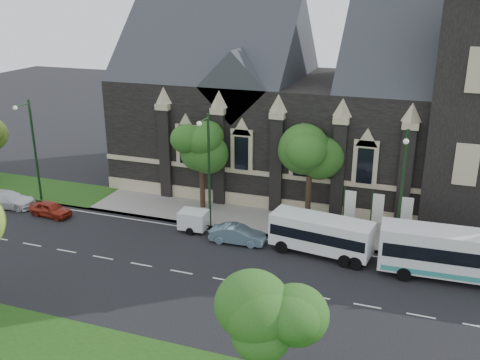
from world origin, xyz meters
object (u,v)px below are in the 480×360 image
at_px(tree_walk_left, 205,143).
at_px(banner_flag_center, 375,211).
at_px(shuttle_bus, 321,233).
at_px(banner_flag_left, 348,207).
at_px(tour_coach, 472,256).
at_px(sedan, 238,234).
at_px(box_trailer, 194,220).
at_px(street_lamp_far, 33,146).
at_px(banner_flag_right, 404,214).
at_px(tree_walk_right, 314,152).
at_px(street_lamp_mid, 208,165).
at_px(tree_park_east, 280,315).
at_px(street_lamp_near, 402,187).
at_px(car_far_red, 51,209).
at_px(car_far_white, 8,199).

xyz_separation_m(tree_walk_left, banner_flag_center, (14.08, -1.70, -3.35)).
bearing_deg(shuttle_bus, banner_flag_left, 77.83).
distance_m(tour_coach, sedan, 15.71).
bearing_deg(tree_walk_left, banner_flag_center, -6.89).
bearing_deg(banner_flag_center, shuttle_bus, -133.66).
xyz_separation_m(banner_flag_center, box_trailer, (-13.17, -2.85, -1.47)).
relative_size(tour_coach, box_trailer, 3.70).
relative_size(street_lamp_far, banner_flag_right, 2.25).
relative_size(tree_walk_right, tour_coach, 0.69).
bearing_deg(banner_flag_left, banner_flag_center, 0.00).
xyz_separation_m(street_lamp_mid, sedan, (3.00, -1.78, -4.44)).
relative_size(tree_park_east, street_lamp_near, 0.70).
relative_size(tour_coach, car_far_red, 3.13).
xyz_separation_m(street_lamp_near, tour_coach, (4.67, -2.03, -3.33)).
relative_size(street_lamp_near, banner_flag_center, 2.25).
xyz_separation_m(tree_park_east, car_far_white, (-27.92, 14.57, -3.93)).
distance_m(tree_walk_left, street_lamp_mid, 4.08).
distance_m(tree_walk_left, shuttle_bus, 12.69).
distance_m(street_lamp_mid, street_lamp_far, 16.00).
height_order(street_lamp_mid, sedan, street_lamp_mid).
xyz_separation_m(street_lamp_near, banner_flag_center, (-1.71, 1.91, -2.73)).
distance_m(street_lamp_near, box_trailer, 15.49).
bearing_deg(tree_walk_right, car_far_white, -167.65).
relative_size(tree_walk_left, shuttle_bus, 1.05).
xyz_separation_m(tree_walk_right, street_lamp_mid, (-7.21, -3.62, -0.71)).
bearing_deg(tree_walk_right, banner_flag_right, -13.60).
height_order(street_lamp_mid, car_far_red, street_lamp_mid).
height_order(tree_walk_left, car_far_white, tree_walk_left).
bearing_deg(tree_walk_left, street_lamp_mid, -63.53).
bearing_deg(box_trailer, shuttle_bus, -5.09).
relative_size(tree_park_east, shuttle_bus, 0.87).
xyz_separation_m(tree_park_east, street_lamp_mid, (-10.18, 16.42, 0.49)).
xyz_separation_m(shuttle_bus, box_trailer, (-9.94, 0.53, -0.66)).
distance_m(tree_walk_right, street_lamp_far, 23.50).
xyz_separation_m(banner_flag_right, car_far_white, (-32.03, -3.75, -1.69)).
bearing_deg(banner_flag_center, tree_walk_left, 173.11).
xyz_separation_m(street_lamp_far, car_far_red, (2.94, -2.24, -4.50)).
height_order(street_lamp_mid, banner_flag_left, street_lamp_mid).
bearing_deg(car_far_red, box_trailer, -79.51).
bearing_deg(banner_flag_right, box_trailer, -169.37).
height_order(box_trailer, car_far_red, box_trailer).
xyz_separation_m(box_trailer, car_far_red, (-12.18, -1.30, -0.30)).
bearing_deg(tour_coach, street_lamp_far, 174.30).
relative_size(street_lamp_far, banner_flag_left, 2.25).
bearing_deg(car_far_red, street_lamp_mid, -75.87).
xyz_separation_m(tree_walk_left, box_trailer, (0.92, -4.55, -4.82)).
distance_m(box_trailer, car_far_red, 12.25).
relative_size(tree_park_east, street_lamp_far, 0.70).
relative_size(shuttle_bus, car_far_white, 1.53).
relative_size(street_lamp_mid, box_trailer, 2.95).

